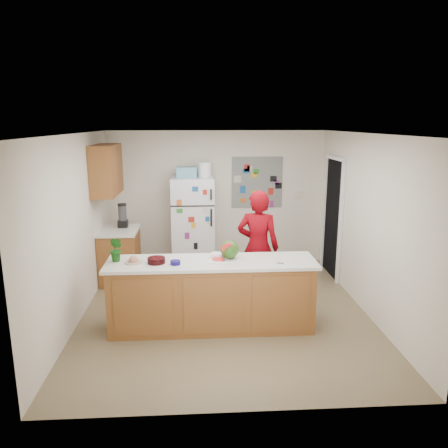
{
  "coord_description": "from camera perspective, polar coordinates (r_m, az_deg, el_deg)",
  "views": [
    {
      "loc": [
        -0.37,
        -5.81,
        2.65
      ],
      "look_at": [
        0.0,
        0.2,
        1.24
      ],
      "focal_mm": 35.0,
      "sensor_mm": 36.0,
      "label": 1
    }
  ],
  "objects": [
    {
      "name": "potted_plant",
      "position": [
        5.68,
        -13.89,
        -3.24
      ],
      "size": [
        0.23,
        0.22,
        0.32
      ],
      "primitive_type": "imported",
      "rotation": [
        0.0,
        0.0,
        5.57
      ],
      "color": "#1B4110",
      "rests_on": "peninsula_top"
    },
    {
      "name": "upper_cabinets",
      "position": [
        7.29,
        -15.12,
        6.84
      ],
      "size": [
        0.35,
        1.0,
        0.8
      ],
      "primitive_type": "cube",
      "color": "brown",
      "rests_on": "wall_left"
    },
    {
      "name": "watermelon_slice",
      "position": [
        5.58,
        -0.75,
        -4.63
      ],
      "size": [
        0.15,
        0.15,
        0.02
      ],
      "primitive_type": "cylinder",
      "color": "red",
      "rests_on": "cutting_board"
    },
    {
      "name": "cutting_board",
      "position": [
        5.64,
        0.15,
        -4.62
      ],
      "size": [
        0.4,
        0.33,
        0.01
      ],
      "primitive_type": "cube",
      "rotation": [
        0.0,
        0.0,
        0.16
      ],
      "color": "white",
      "rests_on": "peninsula_top"
    },
    {
      "name": "plate",
      "position": [
        5.63,
        -11.73,
        -4.89
      ],
      "size": [
        0.22,
        0.22,
        0.02
      ],
      "primitive_type": "cylinder",
      "rotation": [
        0.0,
        0.0,
        0.01
      ],
      "color": "beige",
      "rests_on": "peninsula_top"
    },
    {
      "name": "cobalt_bowl",
      "position": [
        5.48,
        -6.37,
        -5.02
      ],
      "size": [
        0.13,
        0.13,
        0.05
      ],
      "primitive_type": "cylinder",
      "rotation": [
        0.0,
        0.0,
        -0.03
      ],
      "color": "#0F0856",
      "rests_on": "peninsula_top"
    },
    {
      "name": "person",
      "position": [
        6.44,
        4.45,
        -3.05
      ],
      "size": [
        0.71,
        0.57,
        1.7
      ],
      "primitive_type": "imported",
      "rotation": [
        0.0,
        0.0,
        2.85
      ],
      "color": "#6F030B",
      "rests_on": "floor"
    },
    {
      "name": "peninsula_top",
      "position": [
        5.59,
        -1.65,
        -5.05
      ],
      "size": [
        2.68,
        0.7,
        0.04
      ],
      "primitive_type": "cube",
      "color": "silver",
      "rests_on": "peninsula_base"
    },
    {
      "name": "fridge_top_bin",
      "position": [
        7.74,
        -4.91,
        6.77
      ],
      "size": [
        0.35,
        0.28,
        0.18
      ],
      "primitive_type": "cube",
      "color": "#5999B2",
      "rests_on": "refrigerator"
    },
    {
      "name": "keys",
      "position": [
        5.52,
        7.33,
        -5.12
      ],
      "size": [
        0.09,
        0.07,
        0.01
      ],
      "primitive_type": "cube",
      "rotation": [
        0.0,
        0.0,
        -0.41
      ],
      "color": "gray",
      "rests_on": "peninsula_top"
    },
    {
      "name": "cherry_bowl",
      "position": [
        5.56,
        -8.83,
        -4.71
      ],
      "size": [
        0.28,
        0.28,
        0.07
      ],
      "primitive_type": "cylinder",
      "rotation": [
        0.0,
        0.0,
        0.34
      ],
      "color": "black",
      "rests_on": "peninsula_top"
    },
    {
      "name": "ceiling",
      "position": [
        5.82,
        0.08,
        11.82
      ],
      "size": [
        4.0,
        4.5,
        0.02
      ],
      "primitive_type": "cube",
      "color": "white",
      "rests_on": "wall_back"
    },
    {
      "name": "photo_collage",
      "position": [
        8.2,
        4.34,
        5.45
      ],
      "size": [
        0.95,
        0.01,
        0.95
      ],
      "primitive_type": "cube",
      "color": "slate",
      "rests_on": "wall_back"
    },
    {
      "name": "white_bowl",
      "position": [
        5.71,
        -0.9,
        -4.14
      ],
      "size": [
        0.21,
        0.21,
        0.06
      ],
      "primitive_type": "cylinder",
      "rotation": [
        0.0,
        0.0,
        -0.31
      ],
      "color": "white",
      "rests_on": "peninsula_top"
    },
    {
      "name": "paper_towel",
      "position": [
        5.52,
        -1.15,
        -4.96
      ],
      "size": [
        0.2,
        0.18,
        0.02
      ],
      "primitive_type": "cube",
      "rotation": [
        0.0,
        0.0,
        -0.22
      ],
      "color": "silver",
      "rests_on": "peninsula_top"
    },
    {
      "name": "peninsula_base",
      "position": [
        5.75,
        -1.62,
        -9.4
      ],
      "size": [
        2.6,
        0.62,
        0.88
      ],
      "primitive_type": "cube",
      "color": "brown",
      "rests_on": "floor"
    },
    {
      "name": "wall_back",
      "position": [
        8.2,
        -0.92,
        3.37
      ],
      "size": [
        4.0,
        0.02,
        2.5
      ],
      "primitive_type": "cube",
      "color": "beige",
      "rests_on": "ground"
    },
    {
      "name": "doorway",
      "position": [
        7.8,
        14.09,
        0.74
      ],
      "size": [
        0.03,
        0.85,
        2.04
      ],
      "primitive_type": "cube",
      "color": "black",
      "rests_on": "ground"
    },
    {
      "name": "wall_left",
      "position": [
        6.2,
        -18.81,
        -0.58
      ],
      "size": [
        0.02,
        4.5,
        2.5
      ],
      "primitive_type": "cube",
      "color": "beige",
      "rests_on": "ground"
    },
    {
      "name": "side_counter_top",
      "position": [
        7.49,
        -13.6,
        -0.84
      ],
      "size": [
        0.64,
        0.84,
        0.04
      ],
      "primitive_type": "cube",
      "color": "silver",
      "rests_on": "side_counter_base"
    },
    {
      "name": "refrigerator",
      "position": [
        7.9,
        -4.05,
        -0.01
      ],
      "size": [
        0.75,
        0.7,
        1.7
      ],
      "primitive_type": "cube",
      "color": "silver",
      "rests_on": "floor"
    },
    {
      "name": "floor",
      "position": [
        6.4,
        0.08,
        -11.36
      ],
      "size": [
        4.0,
        4.5,
        0.02
      ],
      "primitive_type": "cube",
      "color": "brown",
      "rests_on": "ground"
    },
    {
      "name": "wall_right",
      "position": [
        6.43,
        18.25,
        -0.05
      ],
      "size": [
        0.02,
        4.5,
        2.5
      ],
      "primitive_type": "cube",
      "color": "beige",
      "rests_on": "ground"
    },
    {
      "name": "blender_appliance",
      "position": [
        7.6,
        -13.11,
        1.0
      ],
      "size": [
        0.14,
        0.14,
        0.38
      ],
      "primitive_type": "cylinder",
      "color": "black",
      "rests_on": "side_counter_top"
    },
    {
      "name": "watermelon",
      "position": [
        5.62,
        0.75,
        -3.35
      ],
      "size": [
        0.24,
        0.24,
        0.24
      ],
      "primitive_type": "sphere",
      "color": "#1F5915",
      "rests_on": "cutting_board"
    },
    {
      "name": "side_counter_base",
      "position": [
        7.61,
        -13.42,
        -4.13
      ],
      "size": [
        0.6,
        0.8,
        0.86
      ],
      "primitive_type": "cube",
      "color": "brown",
      "rests_on": "floor"
    }
  ]
}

